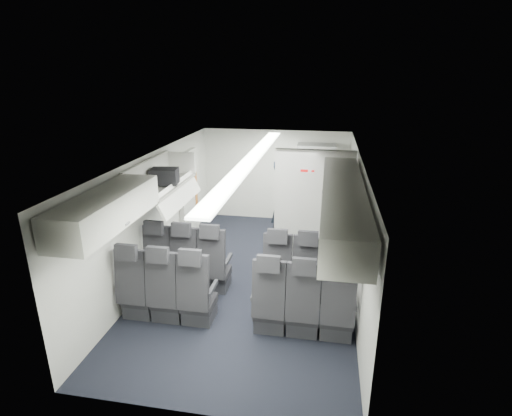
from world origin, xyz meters
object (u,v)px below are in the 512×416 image
(boarding_door, at_px, (189,195))
(carry_on_bag, at_px, (165,176))
(seat_row_front, at_px, (246,271))
(seat_row_mid, at_px, (233,301))
(flight_attendant, at_px, (283,203))
(galley_unit, at_px, (315,186))

(boarding_door, bearing_deg, carry_on_bag, -81.76)
(seat_row_front, height_order, boarding_door, boarding_door)
(seat_row_front, distance_m, carry_on_bag, 2.00)
(seat_row_mid, bearing_deg, carry_on_bag, 139.27)
(seat_row_front, height_order, flight_attendant, flight_attendant)
(galley_unit, bearing_deg, flight_attendant, -116.14)
(galley_unit, bearing_deg, seat_row_mid, -102.88)
(seat_row_mid, bearing_deg, seat_row_front, 90.00)
(seat_row_front, distance_m, boarding_door, 2.71)
(flight_attendant, height_order, carry_on_bag, carry_on_bag)
(flight_attendant, xyz_separation_m, carry_on_bag, (-1.74, -1.76, 0.93))
(seat_row_mid, height_order, flight_attendant, flight_attendant)
(carry_on_bag, bearing_deg, seat_row_mid, -49.23)
(flight_attendant, bearing_deg, carry_on_bag, 153.57)
(galley_unit, relative_size, boarding_door, 1.02)
(seat_row_front, distance_m, galley_unit, 3.43)
(seat_row_mid, height_order, galley_unit, galley_unit)
(seat_row_front, height_order, carry_on_bag, carry_on_bag)
(seat_row_front, xyz_separation_m, seat_row_mid, (0.00, -0.90, 0.00))
(flight_attendant, distance_m, carry_on_bag, 2.65)
(seat_row_front, bearing_deg, boarding_door, 128.16)
(seat_row_mid, bearing_deg, flight_attendant, 83.04)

